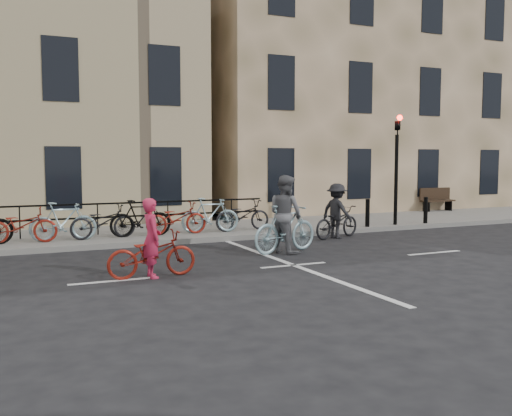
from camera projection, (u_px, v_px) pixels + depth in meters
name	position (u px, v px, depth m)	size (l,w,h in m)	color
ground	(293.00, 265.00, 12.64)	(120.00, 120.00, 0.00)	black
sidewalk	(73.00, 238.00, 16.43)	(46.00, 4.00, 0.15)	slate
building_east	(331.00, 80.00, 27.60)	(14.00, 10.00, 12.00)	#8D7855
traffic_light	(397.00, 156.00, 18.92)	(0.18, 0.30, 3.90)	black
bollard_east	(367.00, 213.00, 18.50)	(0.14, 0.14, 0.90)	black
bollard_west	(426.00, 210.00, 19.49)	(0.14, 0.14, 0.90)	black
bench	(436.00, 198.00, 24.13)	(1.60, 0.41, 0.97)	black
parked_bikes	(103.00, 221.00, 15.79)	(10.40, 1.23, 1.05)	black
cyclist_pink	(152.00, 250.00, 11.32)	(1.79, 0.65, 1.59)	maroon
cyclist_grey	(285.00, 221.00, 14.30)	(2.10, 1.11, 1.95)	#91B4BE
cyclist_dark	(337.00, 217.00, 16.92)	(1.94, 1.19, 1.63)	black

